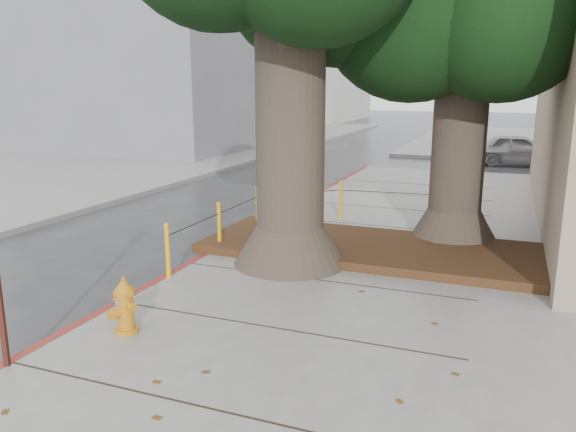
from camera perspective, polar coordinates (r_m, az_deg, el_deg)
name	(u,v)px	position (r m, az deg, el deg)	size (l,w,h in m)	color
ground	(239,332)	(7.86, -4.98, -11.66)	(140.00, 140.00, 0.00)	#28282B
sidewalk_far	(560,142)	(36.62, 25.91, 6.77)	(16.00, 20.00, 0.15)	slate
sidewalk_opposite	(29,171)	(23.98, -24.82, 4.20)	(14.00, 60.00, 0.15)	slate
curb_red	(203,259)	(10.79, -8.64, -4.38)	(0.14, 26.00, 0.16)	maroon
planter_bed	(370,248)	(10.97, 8.38, -3.23)	(6.40, 2.60, 0.16)	black
building_far_grey	(171,36)	(33.83, -11.76, 17.44)	(12.00, 16.00, 12.00)	slate
building_far_white	(288,40)	(55.37, -0.03, 17.47)	(12.00, 18.00, 15.00)	silver
bollard_ring	(294,214)	(11.80, 0.61, 0.25)	(3.79, 5.39, 0.95)	#F1A70D
fire_hydrant	(125,306)	(7.63, -16.25, -8.75)	(0.41, 0.41, 0.75)	orange
car_silver	(519,150)	(25.58, 22.42, 6.24)	(1.57, 3.90, 1.33)	#A3A3A8
car_dark	(196,138)	(29.61, -9.36, 7.82)	(1.81, 4.45, 1.29)	black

